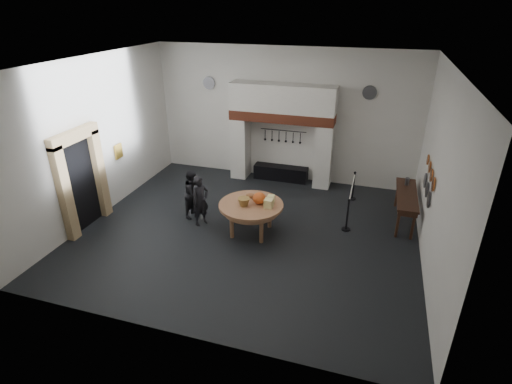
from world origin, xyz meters
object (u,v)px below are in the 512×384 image
(side_table, at_px, (407,194))
(visitor_far, at_px, (193,193))
(iron_range, at_px, (281,173))
(work_table, at_px, (251,205))
(visitor_near, at_px, (200,201))
(barrier_post_near, at_px, (347,216))
(barrier_post_far, at_px, (353,186))

(side_table, bearing_deg, visitor_far, -166.40)
(iron_range, bearing_deg, work_table, -88.64)
(visitor_far, xyz_separation_m, side_table, (5.91, 1.43, 0.15))
(visitor_near, distance_m, side_table, 5.81)
(visitor_far, bearing_deg, barrier_post_near, -78.20)
(visitor_near, bearing_deg, barrier_post_far, -22.71)
(visitor_far, distance_m, barrier_post_near, 4.43)
(work_table, xyz_separation_m, side_table, (4.01, 1.86, 0.03))
(barrier_post_near, relative_size, barrier_post_far, 1.00)
(visitor_near, xyz_separation_m, side_table, (5.51, 1.83, 0.14))
(visitor_near, bearing_deg, barrier_post_near, -46.13)
(iron_range, xyz_separation_m, barrier_post_far, (2.58, -0.84, 0.20))
(iron_range, xyz_separation_m, work_table, (0.09, -3.74, 0.59))
(visitor_far, relative_size, barrier_post_far, 1.59)
(iron_range, bearing_deg, barrier_post_near, -47.72)
(work_table, relative_size, barrier_post_far, 1.93)
(barrier_post_near, xyz_separation_m, barrier_post_far, (0.00, 2.00, 0.00))
(work_table, distance_m, barrier_post_far, 3.84)
(visitor_far, relative_size, side_table, 0.65)
(barrier_post_near, bearing_deg, side_table, 32.31)
(iron_range, height_order, barrier_post_far, barrier_post_far)
(iron_range, xyz_separation_m, visitor_near, (-1.41, -3.71, 0.48))
(work_table, distance_m, visitor_far, 1.95)
(iron_range, height_order, side_table, side_table)
(work_table, bearing_deg, visitor_near, 178.97)
(iron_range, height_order, visitor_far, visitor_far)
(visitor_near, height_order, barrier_post_far, visitor_near)
(barrier_post_far, bearing_deg, visitor_far, -150.65)
(iron_range, distance_m, visitor_near, 4.00)
(iron_range, xyz_separation_m, barrier_post_near, (2.58, -2.84, 0.20))
(visitor_far, height_order, barrier_post_near, visitor_far)
(barrier_post_near, bearing_deg, iron_range, 132.28)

